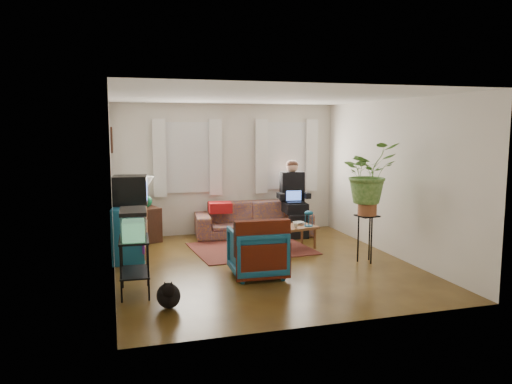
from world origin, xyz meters
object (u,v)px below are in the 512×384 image
object	(u,v)px
dresser	(130,232)
armchair	(257,250)
sofa	(253,214)
coffee_table	(289,238)
aquarium_stand	(135,266)
side_table	(146,225)
plant_stand	(366,239)

from	to	relation	value
dresser	armchair	size ratio (longest dim) A/B	1.26
sofa	armchair	xyz separation A→B (m)	(-0.68, -2.60, -0.06)
dresser	coffee_table	world-z (taller)	dresser
aquarium_stand	armchair	distance (m)	1.77
side_table	coffee_table	xyz separation A→B (m)	(2.38, -1.27, -0.12)
side_table	armchair	world-z (taller)	armchair
dresser	armchair	xyz separation A→B (m)	(1.73, -1.50, -0.05)
plant_stand	armchair	bearing A→B (deg)	-172.91
sofa	dresser	bearing A→B (deg)	-150.08
aquarium_stand	plant_stand	distance (m)	3.67
side_table	armchair	bearing A→B (deg)	-62.37
dresser	aquarium_stand	size ratio (longest dim) A/B	1.34
plant_stand	dresser	bearing A→B (deg)	160.70
sofa	aquarium_stand	bearing A→B (deg)	-124.23
aquarium_stand	coffee_table	bearing A→B (deg)	34.63
aquarium_stand	armchair	bearing A→B (deg)	13.09
side_table	dresser	size ratio (longest dim) A/B	0.66
plant_stand	aquarium_stand	bearing A→B (deg)	-171.25
armchair	side_table	bearing A→B (deg)	-60.22
armchair	plant_stand	world-z (taller)	armchair
side_table	plant_stand	distance (m)	4.08
dresser	aquarium_stand	bearing A→B (deg)	-83.88
dresser	coffee_table	size ratio (longest dim) A/B	1.02
side_table	armchair	size ratio (longest dim) A/B	0.83
coffee_table	armchair	bearing A→B (deg)	-138.05
aquarium_stand	armchair	world-z (taller)	armchair
armchair	sofa	bearing A→B (deg)	-102.51
side_table	plant_stand	bearing A→B (deg)	-36.47
armchair	coffee_table	world-z (taller)	armchair
coffee_table	plant_stand	distance (m)	1.47
aquarium_stand	plant_stand	xyz separation A→B (m)	(3.63, 0.56, 0.01)
armchair	plant_stand	size ratio (longest dim) A/B	1.02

